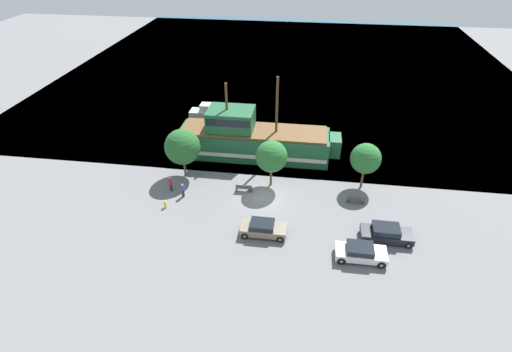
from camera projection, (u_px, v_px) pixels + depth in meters
name	position (u px, v px, depth m)	size (l,w,h in m)	color
ground_plane	(265.00, 198.00, 40.17)	(160.00, 160.00, 0.00)	slate
water_surface	(292.00, 63.00, 76.64)	(80.00, 80.00, 0.00)	#33566B
pirate_ship	(252.00, 139.00, 46.31)	(18.61, 4.80, 9.63)	#1E5633
moored_boat_dockside	(214.00, 113.00, 55.62)	(6.83, 1.99, 2.00)	#B7B2A8
parked_car_curb_front	(361.00, 252.00, 32.66)	(4.15, 1.93, 1.34)	white
parked_car_curb_mid	(386.00, 233.00, 34.59)	(4.42, 1.94, 1.42)	black
parked_car_curb_rear	(263.00, 228.00, 35.19)	(4.04, 1.85, 1.34)	#7F705B
fire_hydrant	(165.00, 204.00, 38.59)	(0.42, 0.25, 0.76)	yellow
bench_promenade_east	(244.00, 188.00, 40.83)	(1.67, 0.45, 0.85)	#4C4742
bench_promenade_west	(356.00, 199.00, 39.18)	(1.62, 0.45, 0.85)	#4C4742
pedestrian_walking_near	(183.00, 190.00, 39.93)	(0.32, 0.32, 1.52)	#232838
pedestrian_walking_far	(171.00, 184.00, 40.77)	(0.32, 0.32, 1.61)	#232838
tree_row_east	(182.00, 147.00, 41.70)	(3.76, 3.76, 5.42)	brown
tree_row_mideast	(271.00, 156.00, 40.23)	(3.27, 3.27, 5.08)	brown
tree_row_midwest	(366.00, 159.00, 39.97)	(3.09, 3.09, 4.95)	brown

